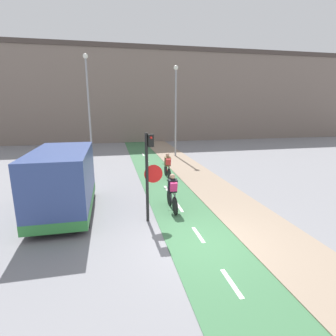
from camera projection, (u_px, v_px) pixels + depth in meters
ground_plane at (203, 243)px, 8.24m from camera, size 120.00×120.00×0.00m
bike_lane at (203, 242)px, 8.25m from camera, size 2.33×60.00×0.02m
sidewalk_strip at (271, 234)px, 8.73m from camera, size 2.40×60.00×0.05m
building_row_background at (131, 96)px, 31.93m from camera, size 60.00×5.20×10.77m
traffic_light_pole at (149, 168)px, 9.36m from camera, size 0.67×0.26×3.29m
street_lamp_far at (88, 99)px, 19.38m from camera, size 0.36×0.36×7.83m
street_lamp_sidewalk at (176, 103)px, 21.23m from camera, size 0.36×0.36×7.30m
cyclist_near at (172, 194)px, 10.64m from camera, size 0.46×1.71×1.55m
cyclist_far at (168, 166)px, 15.41m from camera, size 0.46×1.63×1.52m
van at (63, 183)px, 10.20m from camera, size 2.07×4.54×2.56m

